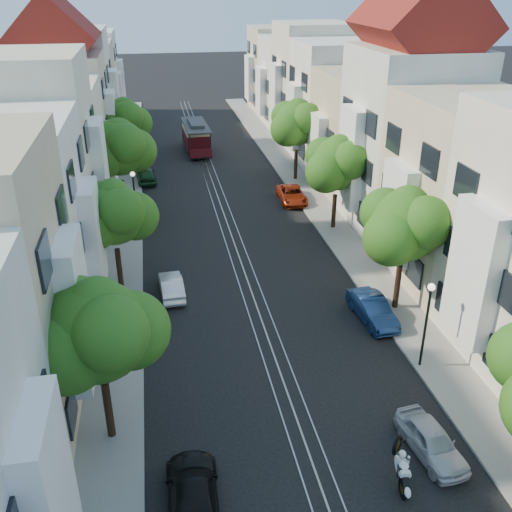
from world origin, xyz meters
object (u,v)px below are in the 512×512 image
tree_e_b (406,227)px  parked_car_w_mid (172,286)px  parked_car_e_near (431,441)px  tree_w_d (124,121)px  tree_e_d (298,124)px  parked_car_e_far (292,195)px  lamp_west (134,192)px  parked_car_e_mid (372,309)px  tree_w_c (120,149)px  parked_car_w_far (146,175)px  cable_car (196,135)px  parked_car_w_near (193,495)px  tree_w_a (99,334)px  lamp_east (428,313)px  tree_e_c (338,165)px  sportbike_rider (402,467)px  tree_w_b (114,215)px

tree_e_b → parked_car_w_mid: 12.90m
parked_car_e_near → tree_w_d: bearing=100.2°
tree_e_d → parked_car_e_far: 7.01m
lamp_west → parked_car_e_mid: lamp_west is taller
tree_w_c → parked_car_w_mid: (2.74, -12.40, -4.50)m
tree_e_b → parked_car_e_mid: size_ratio=1.74×
tree_w_d → parked_car_w_far: 5.41m
cable_car → parked_car_w_far: 10.27m
cable_car → parked_car_w_near: 43.51m
tree_e_d → parked_car_w_near: bearing=-109.6°
tree_w_a → parked_car_e_near: 12.61m
tree_e_b → parked_car_w_near: size_ratio=1.56×
lamp_east → lamp_west: 21.97m
parked_car_e_mid → parked_car_w_near: parked_car_e_mid is taller
tree_e_c → lamp_east: bearing=-93.4°
tree_e_b → parked_car_w_far: tree_e_b is taller
tree_e_b → lamp_west: tree_e_b is taller
tree_e_d → parked_car_w_far: 13.63m
tree_w_c → parked_car_e_mid: (12.71, -16.85, -4.44)m
parked_car_e_near → parked_car_w_far: bearing=99.4°
parked_car_e_near → sportbike_rider: bearing=-152.0°
cable_car → parked_car_e_near: 42.72m
tree_w_c → lamp_east: 25.01m
tree_e_c → parked_car_w_far: size_ratio=1.71×
parked_car_e_mid → lamp_east: bearing=-84.8°
tree_w_d → parked_car_w_mid: tree_w_d is taller
cable_car → parked_car_e_mid: bearing=-81.8°
tree_e_b → lamp_east: 5.41m
parked_car_w_near → parked_car_w_far: (-1.20, 34.47, 0.03)m
tree_e_b → parked_car_e_mid: 4.51m
sportbike_rider → parked_car_e_mid: 10.69m
tree_w_a → parked_car_w_mid: 11.72m
tree_w_c → parked_car_e_far: size_ratio=1.70×
tree_e_b → lamp_west: size_ratio=1.61×
parked_car_e_near → parked_car_w_near: (-8.80, -0.90, 0.03)m
tree_w_a → cable_car: 40.17m
tree_e_b → cable_car: size_ratio=0.91×
tree_e_d → cable_car: (-7.76, 10.50, -3.21)m
tree_w_d → parked_car_e_near: bearing=-72.6°
tree_w_b → parked_car_e_near: 19.25m
tree_e_c → parked_car_e_mid: size_ratio=1.69×
parked_car_e_near → parked_car_w_near: parked_car_w_near is taller
parked_car_e_mid → parked_car_e_far: bearing=85.2°
parked_car_e_mid → parked_car_w_far: 26.92m
tree_w_d → parked_car_e_far: tree_w_d is taller
sportbike_rider → parked_car_w_mid: sportbike_rider is taller
lamp_west → parked_car_w_near: lamp_west is taller
parked_car_w_near → parked_car_w_mid: 14.43m
tree_e_b → tree_w_c: size_ratio=0.94×
tree_e_c → lamp_east: tree_e_c is taller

